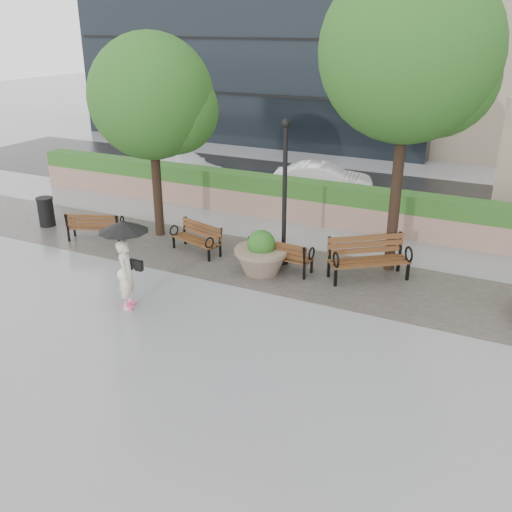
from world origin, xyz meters
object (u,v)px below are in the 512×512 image
at_px(bench_2, 281,261).
at_px(trash_bin, 46,213).
at_px(pedestrian, 125,256).
at_px(car_left, 182,166).
at_px(car_right, 323,180).
at_px(lamppost, 284,203).
at_px(bench_0, 96,232).
at_px(bench_3, 368,267).
at_px(bench_1, 197,244).
at_px(planter_left, 261,256).

height_order(bench_2, trash_bin, same).
bearing_deg(bench_2, pedestrian, 59.05).
bearing_deg(car_left, car_right, -70.57).
height_order(trash_bin, lamppost, lamppost).
bearing_deg(bench_0, bench_3, 165.29).
distance_m(bench_0, car_left, 7.30).
xyz_separation_m(car_left, pedestrian, (5.17, -10.21, 0.66)).
height_order(bench_1, bench_2, bench_2).
bearing_deg(bench_3, car_right, 81.79).
relative_size(bench_3, car_right, 0.56).
bearing_deg(car_left, bench_0, -153.11).
bearing_deg(car_right, planter_left, 173.21).
bearing_deg(pedestrian, car_left, 5.47).
bearing_deg(trash_bin, bench_1, 1.65).
bearing_deg(planter_left, car_right, 98.06).
distance_m(bench_3, trash_bin, 10.52).
bearing_deg(pedestrian, lamppost, -50.69).
xyz_separation_m(bench_1, car_left, (-4.81, 6.66, 0.36)).
xyz_separation_m(planter_left, car_right, (-1.08, 7.61, 0.15)).
bearing_deg(lamppost, bench_1, -172.00).
bearing_deg(planter_left, pedestrian, -121.91).
relative_size(car_left, pedestrian, 2.02).
relative_size(planter_left, trash_bin, 1.57).
relative_size(bench_2, trash_bin, 1.91).
bearing_deg(car_left, planter_left, -120.29).
bearing_deg(bench_0, trash_bin, -28.57).
height_order(car_left, pedestrian, pedestrian).
height_order(bench_2, bench_3, bench_3).
height_order(bench_2, pedestrian, pedestrian).
relative_size(bench_0, lamppost, 0.44).
bearing_deg(planter_left, trash_bin, 177.76).
height_order(planter_left, pedestrian, pedestrian).
height_order(bench_0, car_left, car_left).
relative_size(bench_1, planter_left, 1.19).
bearing_deg(car_right, bench_1, 155.57).
relative_size(bench_2, pedestrian, 0.82).
height_order(bench_1, lamppost, lamppost).
bearing_deg(planter_left, bench_3, 18.50).
xyz_separation_m(bench_1, trash_bin, (-5.59, -0.16, 0.20)).
xyz_separation_m(bench_0, lamppost, (5.84, 0.83, 1.46)).
distance_m(bench_1, planter_left, 2.34).
xyz_separation_m(bench_2, trash_bin, (-8.27, -0.05, 0.18)).
bearing_deg(trash_bin, car_left, 83.45).
relative_size(planter_left, car_left, 0.34).
bearing_deg(car_left, bench_1, -129.31).
height_order(bench_3, car_left, car_left).
height_order(lamppost, pedestrian, lamppost).
relative_size(bench_1, bench_3, 0.80).
height_order(trash_bin, pedestrian, pedestrian).
bearing_deg(lamppost, trash_bin, -176.35).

